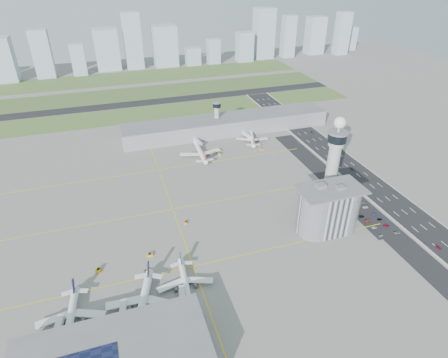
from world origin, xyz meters
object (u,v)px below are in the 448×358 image
object	(u,v)px
car_lot_3	(361,216)
jet_bridge_near_0	(55,343)
car_hw_2	(312,132)
airplane_near_a	(69,315)
airplane_near_b	(142,301)
tug_2	(146,271)
car_lot_6	(397,233)
airplane_far_a	(200,149)
tug_4	(220,154)
admin_building	(328,209)
tug_1	(150,255)
car_lot_4	(355,210)
tug_3	(186,222)
car_hw_4	(275,113)
tug_0	(99,270)
airplane_far_b	(252,136)
car_lot_7	(386,225)
control_tower	(334,157)
car_lot_2	(368,221)
jet_bridge_near_1	(122,326)
car_lot_10	(366,207)
car_lot_9	(375,215)
secondary_tower	(217,115)
car_lot_0	(381,236)
jet_bridge_far_1	(243,134)
car_lot_11	(362,203)
car_hw_1	(352,169)
car_lot_5	(349,203)
tug_5	(262,149)
jet_bridge_far_0	(195,140)
car_hw_0	(438,247)
car_lot_8	(380,219)
airplane_near_c	(185,281)

from	to	relation	value
car_lot_3	jet_bridge_near_0	bearing A→B (deg)	109.32
jet_bridge_near_0	car_hw_2	distance (m)	296.18
airplane_near_a	airplane_near_b	xyz separation A→B (m)	(34.58, -2.78, 0.77)
tug_2	car_lot_6	size ratio (longest dim) A/B	0.69
airplane_far_a	tug_4	size ratio (longest dim) A/B	13.47
admin_building	airplane_far_a	bearing A→B (deg)	111.93
tug_1	car_lot_4	bearing A→B (deg)	88.55
tug_3	car_hw_4	bearing A→B (deg)	71.70
tug_0	tug_2	bearing A→B (deg)	3.77
airplane_far_a	car_lot_3	distance (m)	150.03
airplane_far_b	car_lot_7	distance (m)	156.95
control_tower	airplane_far_a	xyz separation A→B (m)	(-71.55, 98.01, -28.83)
admin_building	car_lot_2	world-z (taller)	admin_building
jet_bridge_near_1	car_lot_10	size ratio (longest dim) A/B	3.40
car_lot_4	car_lot_9	bearing A→B (deg)	-127.37
secondary_tower	tug_1	xyz separation A→B (m)	(-92.86, -163.26, -17.81)
tug_1	car_lot_2	bearing A→B (deg)	83.28
car_hw_2	car_lot_0	bearing A→B (deg)	-113.67
tug_4	car_hw_4	xyz separation A→B (m)	(90.13, 77.70, -0.39)
control_tower	jet_bridge_far_1	size ratio (longest dim) A/B	4.61
tug_1	car_lot_11	distance (m)	156.25
jet_bridge_near_1	tug_4	xyz separation A→B (m)	(101.00, 161.93, -1.89)
car_hw_1	car_hw_2	xyz separation A→B (m)	(6.10, 79.53, -0.04)
admin_building	tug_3	bearing A→B (deg)	158.95
car_lot_5	car_hw_2	world-z (taller)	car_hw_2
tug_4	car_lot_0	xyz separation A→B (m)	(63.98, -141.91, -0.42)
car_lot_11	tug_5	bearing A→B (deg)	15.60
tug_4	control_tower	bearing A→B (deg)	-16.33
tug_0	car_lot_2	distance (m)	176.21
car_lot_2	car_hw_2	size ratio (longest dim) A/B	1.11
car_lot_9	tug_0	bearing A→B (deg)	89.87
car_lot_4	car_lot_5	distance (m)	8.85
secondary_tower	car_hw_4	world-z (taller)	secondary_tower
car_lot_6	jet_bridge_near_1	bearing A→B (deg)	100.15
airplane_far_a	tug_1	distance (m)	135.13
jet_bridge_far_0	tug_2	xyz separation A→B (m)	(-68.80, -158.28, -1.98)
car_lot_5	car_hw_4	distance (m)	182.95
admin_building	car_lot_10	world-z (taller)	admin_building
tug_4	car_lot_0	distance (m)	155.67
car_lot_7	car_hw_0	xyz separation A→B (m)	(16.20, -28.25, 0.01)
jet_bridge_near_0	car_lot_8	bearing A→B (deg)	-70.39
car_lot_0	jet_bridge_far_1	bearing A→B (deg)	4.67
tug_5	car_lot_8	bearing A→B (deg)	11.72
airplane_near_b	jet_bridge_near_1	size ratio (longest dim) A/B	3.23
car_lot_4	car_lot_7	distance (m)	23.55
airplane_far_a	tug_2	xyz separation A→B (m)	(-67.24, -132.29, -5.34)
tug_1	car_lot_9	size ratio (longest dim) A/B	1.02
airplane_near_c	airplane_far_b	bearing A→B (deg)	151.63
car_lot_8	car_lot_5	bearing A→B (deg)	27.57
tug_3	airplane_near_a	bearing A→B (deg)	-117.54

